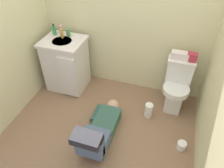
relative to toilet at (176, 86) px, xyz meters
name	(u,v)px	position (x,y,z in m)	size (l,w,h in m)	color
ground_plane	(101,128)	(-0.86, -0.72, -0.39)	(2.90, 3.02, 0.04)	#866549
wall_back	(125,11)	(-0.86, 0.33, 0.83)	(2.56, 0.08, 2.40)	beige
toilet	(176,86)	(0.00, 0.00, 0.00)	(0.36, 0.46, 0.75)	silver
vanity_cabinet	(66,64)	(-1.66, -0.05, 0.05)	(0.60, 0.53, 0.82)	silver
faucet	(67,33)	(-1.66, 0.10, 0.50)	(0.02, 0.02, 0.10)	silver
person_plumber	(100,130)	(-0.80, -0.90, -0.19)	(0.39, 1.06, 0.52)	#33594C
tissue_box	(180,56)	(-0.05, 0.09, 0.43)	(0.22, 0.11, 0.10)	silver
toiletry_bag	(192,57)	(0.10, 0.09, 0.44)	(0.12, 0.09, 0.11)	#B22D3F
soap_dispenser	(54,30)	(-1.85, 0.08, 0.52)	(0.06, 0.06, 0.17)	#399751
bottle_pink	(61,30)	(-1.75, 0.10, 0.53)	(0.05, 0.05, 0.15)	pink
bottle_amber	(62,34)	(-1.69, 0.02, 0.52)	(0.04, 0.04, 0.14)	gold
bottle_green	(69,33)	(-1.62, 0.09, 0.51)	(0.05, 0.05, 0.12)	#4D9746
paper_towel_roll	(149,110)	(-0.30, -0.32, -0.26)	(0.11, 0.11, 0.21)	white
toilet_paper_roll	(182,146)	(0.19, -0.72, -0.32)	(0.11, 0.11, 0.10)	white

